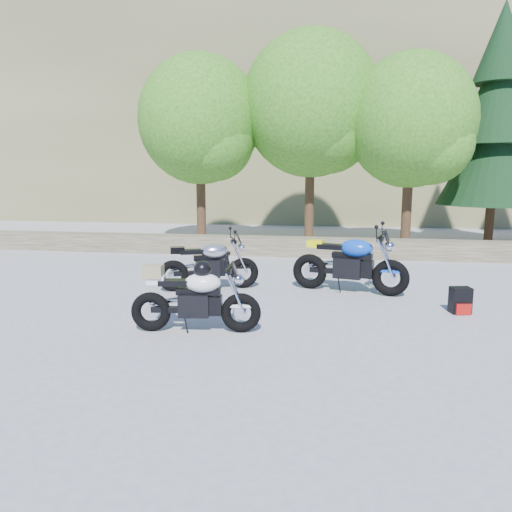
{
  "coord_description": "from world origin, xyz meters",
  "views": [
    {
      "loc": [
        1.59,
        -7.74,
        2.27
      ],
      "look_at": [
        0.2,
        1.0,
        0.75
      ],
      "focal_mm": 35.0,
      "sensor_mm": 36.0,
      "label": 1
    }
  ],
  "objects_px": {
    "blue_bike": "(350,264)",
    "silver_bike": "(209,265)",
    "white_bike": "(195,297)",
    "backpack": "(460,301)"
  },
  "relations": [
    {
      "from": "white_bike",
      "to": "silver_bike",
      "type": "bearing_deg",
      "value": 93.18
    },
    {
      "from": "silver_bike",
      "to": "backpack",
      "type": "height_order",
      "value": "silver_bike"
    },
    {
      "from": "blue_bike",
      "to": "backpack",
      "type": "bearing_deg",
      "value": -19.38
    },
    {
      "from": "silver_bike",
      "to": "white_bike",
      "type": "distance_m",
      "value": 2.55
    },
    {
      "from": "silver_bike",
      "to": "blue_bike",
      "type": "xyz_separation_m",
      "value": [
        2.66,
        0.2,
        0.06
      ]
    },
    {
      "from": "white_bike",
      "to": "blue_bike",
      "type": "distance_m",
      "value": 3.52
    },
    {
      "from": "silver_bike",
      "to": "blue_bike",
      "type": "relative_size",
      "value": 0.86
    },
    {
      "from": "white_bike",
      "to": "backpack",
      "type": "height_order",
      "value": "white_bike"
    },
    {
      "from": "white_bike",
      "to": "backpack",
      "type": "xyz_separation_m",
      "value": [
        3.96,
        1.58,
        -0.3
      ]
    },
    {
      "from": "blue_bike",
      "to": "silver_bike",
      "type": "bearing_deg",
      "value": -161.53
    }
  ]
}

